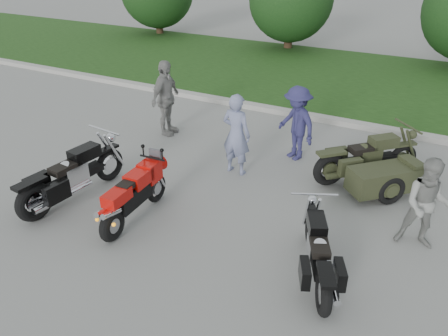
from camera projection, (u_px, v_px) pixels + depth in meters
The scene contains 11 objects.
ground at pixel (177, 222), 7.90m from camera, with size 80.00×80.00×0.00m, color gray.
curb at pixel (293, 113), 12.54m from camera, with size 60.00×0.30×0.15m, color #AAA8A0.
grass_strip at pixel (333, 77), 15.77m from camera, with size 60.00×8.00×0.14m, color #305E20.
sportbike_red at pixel (133, 195), 7.72m from camera, with size 0.38×1.94×0.92m.
cruiser_left at pixel (70, 178), 8.33m from camera, with size 0.52×2.52×0.97m.
cruiser_right at pixel (318, 255), 6.44m from camera, with size 1.03×1.99×0.82m.
cruiser_sidecar at pixel (375, 170), 8.71m from camera, with size 2.08×2.20×0.94m.
person_stripe at pixel (236, 134), 9.18m from camera, with size 0.65×0.43×1.78m, color #7C84A9.
person_grey at pixel (427, 205), 6.96m from camera, with size 0.77×0.60×1.59m, color gray.
person_denim at pixel (296, 123), 9.81m from camera, with size 1.11×0.64×1.71m, color navy.
person_back at pixel (166, 98), 11.01m from camera, with size 1.12×0.47×1.92m, color gray.
Camera 1 is at (3.82, -5.34, 4.59)m, focal length 35.00 mm.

